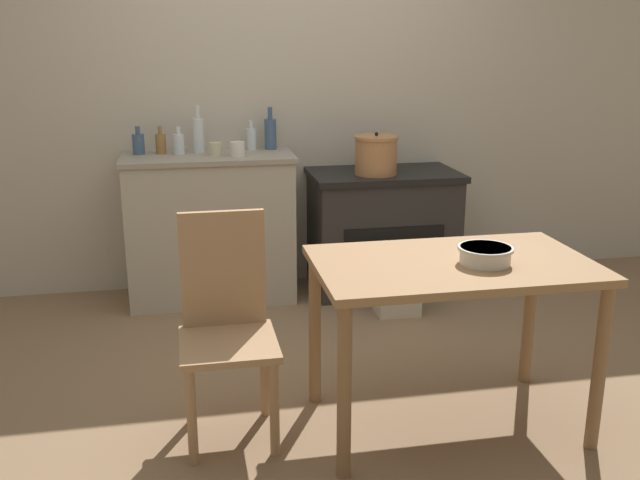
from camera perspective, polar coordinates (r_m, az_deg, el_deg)
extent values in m
plane|color=#896B4C|center=(3.65, 1.20, -11.01)|extent=(14.00, 14.00, 0.00)
cube|color=beige|center=(4.83, -2.74, 11.47)|extent=(8.00, 0.07, 2.55)
cube|color=#B2A893|center=(4.63, -8.74, 0.82)|extent=(1.04, 0.51, 0.91)
cube|color=gray|center=(4.53, -8.99, 6.59)|extent=(1.07, 0.54, 0.03)
cube|color=#2D2B28|center=(4.80, 5.00, 0.55)|extent=(0.93, 0.56, 0.76)
cube|color=black|center=(4.71, 5.12, 5.24)|extent=(0.97, 0.60, 0.04)
cube|color=black|center=(4.55, 5.96, -0.94)|extent=(0.65, 0.01, 0.32)
cube|color=#997047|center=(3.03, 10.59, -1.98)|extent=(1.16, 0.70, 0.03)
cylinder|color=olive|center=(2.76, 1.95, -12.12)|extent=(0.06, 0.06, 0.72)
cylinder|color=olive|center=(3.15, 21.45, -9.56)|extent=(0.06, 0.06, 0.72)
cylinder|color=olive|center=(3.30, -0.41, -7.21)|extent=(0.06, 0.06, 0.72)
cylinder|color=olive|center=(3.63, 16.42, -5.65)|extent=(0.06, 0.06, 0.72)
cube|color=#A87F56|center=(2.99, -7.34, -8.27)|extent=(0.40, 0.40, 0.03)
cube|color=#A87F56|center=(3.07, -7.77, -2.29)|extent=(0.36, 0.03, 0.51)
cylinder|color=#A87F56|center=(2.95, -10.23, -13.78)|extent=(0.04, 0.04, 0.42)
cylinder|color=#A87F56|center=(2.96, -3.67, -13.33)|extent=(0.04, 0.04, 0.42)
cylinder|color=#A87F56|center=(3.24, -10.38, -10.89)|extent=(0.04, 0.04, 0.42)
cylinder|color=#A87F56|center=(3.25, -4.46, -10.51)|extent=(0.04, 0.04, 0.42)
cube|color=beige|center=(4.40, 6.24, -3.56)|extent=(0.26, 0.18, 0.38)
cylinder|color=#B77A47|center=(4.59, 4.50, 6.66)|extent=(0.27, 0.27, 0.23)
cylinder|color=#B77A47|center=(4.57, 4.54, 8.18)|extent=(0.28, 0.28, 0.02)
sphere|color=black|center=(4.57, 4.54, 8.46)|extent=(0.02, 0.02, 0.02)
cylinder|color=silver|center=(3.00, 13.08, -1.20)|extent=(0.21, 0.21, 0.07)
cylinder|color=beige|center=(3.00, 13.11, -0.65)|extent=(0.23, 0.23, 0.01)
cylinder|color=olive|center=(4.61, -12.62, 7.52)|extent=(0.07, 0.07, 0.12)
cylinder|color=olive|center=(4.59, -12.69, 8.57)|extent=(0.02, 0.02, 0.05)
cylinder|color=silver|center=(4.67, -5.51, 8.02)|extent=(0.06, 0.06, 0.14)
cylinder|color=silver|center=(4.65, -5.54, 9.19)|extent=(0.02, 0.02, 0.05)
cylinder|color=silver|center=(4.57, -11.22, 7.53)|extent=(0.07, 0.07, 0.13)
cylinder|color=silver|center=(4.56, -11.28, 8.61)|extent=(0.03, 0.03, 0.05)
cylinder|color=silver|center=(4.60, -9.70, 8.23)|extent=(0.07, 0.07, 0.22)
cylinder|color=silver|center=(4.58, -9.79, 10.09)|extent=(0.03, 0.03, 0.08)
cylinder|color=#3D5675|center=(4.62, -14.32, 7.44)|extent=(0.07, 0.07, 0.13)
cylinder|color=#3D5675|center=(4.60, -14.39, 8.51)|extent=(0.03, 0.03, 0.05)
cylinder|color=#3D5675|center=(4.68, -3.99, 8.45)|extent=(0.08, 0.08, 0.20)
cylinder|color=#3D5675|center=(4.67, -4.02, 10.10)|extent=(0.03, 0.03, 0.08)
cylinder|color=beige|center=(4.48, -8.36, 7.21)|extent=(0.08, 0.08, 0.08)
cylinder|color=silver|center=(4.43, -6.62, 7.24)|extent=(0.09, 0.09, 0.09)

